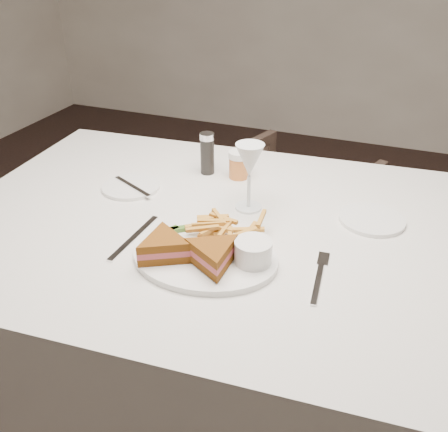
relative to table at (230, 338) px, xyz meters
name	(u,v)px	position (x,y,z in m)	size (l,w,h in m)	color
ground	(246,401)	(0.02, 0.11, -0.38)	(5.00, 5.00, 0.00)	black
table	(230,338)	(0.00, 0.00, 0.00)	(1.42, 0.95, 0.75)	silver
chair_far	(286,214)	(-0.06, 0.85, -0.07)	(0.60, 0.56, 0.62)	#423128
table_setting	(221,223)	(0.00, -0.06, 0.41)	(0.81, 0.61, 0.18)	white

